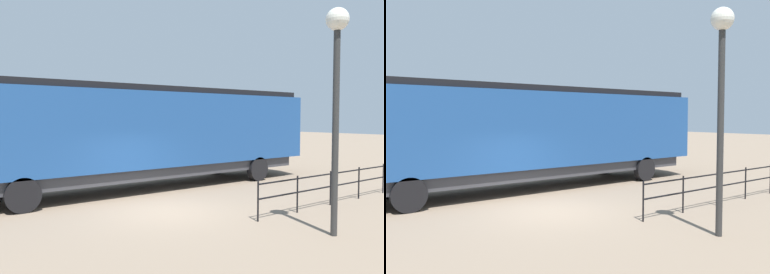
{
  "view_description": "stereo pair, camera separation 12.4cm",
  "coord_description": "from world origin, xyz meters",
  "views": [
    {
      "loc": [
        10.41,
        -6.86,
        2.93
      ],
      "look_at": [
        -0.67,
        1.62,
        2.25
      ],
      "focal_mm": 37.69,
      "sensor_mm": 36.0,
      "label": 1
    },
    {
      "loc": [
        10.48,
        -6.76,
        2.93
      ],
      "look_at": [
        -0.67,
        1.62,
        2.25
      ],
      "focal_mm": 37.69,
      "sensor_mm": 36.0,
      "label": 2
    }
  ],
  "objects": [
    {
      "name": "lamp_post",
      "position": [
        4.73,
        1.92,
        4.12
      ],
      "size": [
        0.56,
        0.56,
        5.58
      ],
      "color": "#2D2D2D",
      "rests_on": "ground_plane"
    },
    {
      "name": "ground_plane",
      "position": [
        0.0,
        0.0,
        0.0
      ],
      "size": [
        120.0,
        120.0,
        0.0
      ],
      "primitive_type": "plane",
      "color": "#84705B"
    },
    {
      "name": "platform_fence",
      "position": [
        2.64,
        5.78,
        0.74
      ],
      "size": [
        0.05,
        8.76,
        1.14
      ],
      "color": "black",
      "rests_on": "ground_plane"
    },
    {
      "name": "locomotive",
      "position": [
        -3.87,
        2.2,
        2.33
      ],
      "size": [
        3.15,
        16.18,
        4.15
      ],
      "color": "navy",
      "rests_on": "ground_plane"
    }
  ]
}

